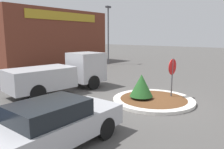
% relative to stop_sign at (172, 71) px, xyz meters
% --- Properties ---
extents(ground_plane, '(120.00, 120.00, 0.00)m').
position_rel_stop_sign_xyz_m(ground_plane, '(-1.03, 0.47, -1.51)').
color(ground_plane, '#514F4C').
extents(traffic_island, '(4.13, 4.13, 0.15)m').
position_rel_stop_sign_xyz_m(traffic_island, '(-1.03, 0.47, -1.43)').
color(traffic_island, silver).
rests_on(traffic_island, ground_plane).
extents(stop_sign, '(0.83, 0.07, 2.16)m').
position_rel_stop_sign_xyz_m(stop_sign, '(0.00, 0.00, 0.00)').
color(stop_sign, '#4C4C51').
rests_on(stop_sign, ground_plane).
extents(island_shrub, '(1.18, 1.18, 1.25)m').
position_rel_stop_sign_xyz_m(island_shrub, '(-1.41, 0.97, -0.67)').
color(island_shrub, brown).
rests_on(island_shrub, traffic_island).
extents(utility_truck, '(6.10, 2.47, 2.24)m').
position_rel_stop_sign_xyz_m(utility_truck, '(-2.78, 5.72, -0.41)').
color(utility_truck, '#B2B2B7').
rests_on(utility_truck, ground_plane).
extents(storefront_building, '(13.17, 6.07, 6.29)m').
position_rel_stop_sign_xyz_m(storefront_building, '(4.60, 18.23, 1.64)').
color(storefront_building, brown).
rests_on(storefront_building, ground_plane).
extents(parked_sedan_silver, '(4.47, 1.93, 1.48)m').
position_rel_stop_sign_xyz_m(parked_sedan_silver, '(-7.11, 0.19, -0.75)').
color(parked_sedan_silver, '#B7B7BC').
rests_on(parked_sedan_silver, ground_plane).
extents(light_pole, '(0.70, 0.30, 6.74)m').
position_rel_stop_sign_xyz_m(light_pole, '(8.78, 12.49, 2.42)').
color(light_pole, '#4C4C51').
rests_on(light_pole, ground_plane).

